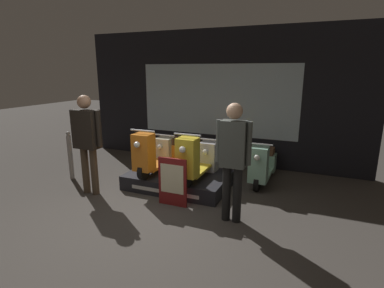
{
  "coord_description": "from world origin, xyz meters",
  "views": [
    {
      "loc": [
        2.28,
        -3.46,
        2.25
      ],
      "look_at": [
        -0.06,
        2.07,
        0.77
      ],
      "focal_mm": 28.0,
      "sensor_mm": 36.0,
      "label": 1
    }
  ],
  "objects_px": {
    "scooter_backrow_0": "(175,154)",
    "street_bollard": "(70,155)",
    "price_sign_board": "(172,182)",
    "scooter_backrow_1": "(217,159)",
    "person_right_browsing": "(233,155)",
    "scooter_display_left": "(158,153)",
    "scooter_display_right": "(199,158)",
    "person_left_browsing": "(87,136)",
    "scooter_backrow_2": "(263,165)"
  },
  "relations": [
    {
      "from": "scooter_display_right",
      "to": "price_sign_board",
      "type": "bearing_deg",
      "value": -102.11
    },
    {
      "from": "street_bollard",
      "to": "scooter_display_left",
      "type": "bearing_deg",
      "value": 13.12
    },
    {
      "from": "scooter_display_left",
      "to": "price_sign_board",
      "type": "distance_m",
      "value": 1.07
    },
    {
      "from": "person_right_browsing",
      "to": "scooter_backrow_0",
      "type": "bearing_deg",
      "value": 134.99
    },
    {
      "from": "scooter_display_right",
      "to": "person_left_browsing",
      "type": "xyz_separation_m",
      "value": [
        -1.81,
        -0.9,
        0.46
      ]
    },
    {
      "from": "person_right_browsing",
      "to": "street_bollard",
      "type": "xyz_separation_m",
      "value": [
        -3.63,
        0.46,
        -0.54
      ]
    },
    {
      "from": "person_left_browsing",
      "to": "price_sign_board",
      "type": "height_order",
      "value": "person_left_browsing"
    },
    {
      "from": "scooter_display_left",
      "to": "person_right_browsing",
      "type": "relative_size",
      "value": 0.86
    },
    {
      "from": "scooter_backrow_0",
      "to": "price_sign_board",
      "type": "relative_size",
      "value": 1.86
    },
    {
      "from": "scooter_display_left",
      "to": "price_sign_board",
      "type": "xyz_separation_m",
      "value": [
        0.71,
        -0.77,
        -0.22
      ]
    },
    {
      "from": "scooter_backrow_1",
      "to": "scooter_display_right",
      "type": "bearing_deg",
      "value": -92.68
    },
    {
      "from": "scooter_backrow_0",
      "to": "scooter_backrow_1",
      "type": "height_order",
      "value": "same"
    },
    {
      "from": "scooter_display_left",
      "to": "scooter_backrow_1",
      "type": "xyz_separation_m",
      "value": [
        0.92,
        0.95,
        -0.28
      ]
    },
    {
      "from": "person_right_browsing",
      "to": "street_bollard",
      "type": "relative_size",
      "value": 1.77
    },
    {
      "from": "scooter_backrow_1",
      "to": "street_bollard",
      "type": "relative_size",
      "value": 1.53
    },
    {
      "from": "scooter_backrow_1",
      "to": "person_left_browsing",
      "type": "xyz_separation_m",
      "value": [
        -1.85,
        -1.85,
        0.74
      ]
    },
    {
      "from": "scooter_backrow_1",
      "to": "person_left_browsing",
      "type": "relative_size",
      "value": 0.85
    },
    {
      "from": "scooter_display_left",
      "to": "scooter_backrow_2",
      "type": "distance_m",
      "value": 2.16
    },
    {
      "from": "scooter_backrow_1",
      "to": "street_bollard",
      "type": "height_order",
      "value": "street_bollard"
    },
    {
      "from": "scooter_display_right",
      "to": "scooter_backrow_0",
      "type": "relative_size",
      "value": 1.0
    },
    {
      "from": "scooter_display_left",
      "to": "scooter_display_right",
      "type": "bearing_deg",
      "value": 0.0
    },
    {
      "from": "scooter_backrow_0",
      "to": "person_left_browsing",
      "type": "relative_size",
      "value": 0.85
    },
    {
      "from": "scooter_display_right",
      "to": "price_sign_board",
      "type": "xyz_separation_m",
      "value": [
        -0.17,
        -0.77,
        -0.22
      ]
    },
    {
      "from": "scooter_display_left",
      "to": "person_right_browsing",
      "type": "height_order",
      "value": "person_right_browsing"
    },
    {
      "from": "person_left_browsing",
      "to": "street_bollard",
      "type": "xyz_separation_m",
      "value": [
        -0.92,
        0.46,
        -0.59
      ]
    },
    {
      "from": "person_left_browsing",
      "to": "price_sign_board",
      "type": "bearing_deg",
      "value": 4.44
    },
    {
      "from": "scooter_display_right",
      "to": "scooter_backrow_0",
      "type": "distance_m",
      "value": 1.38
    },
    {
      "from": "scooter_backrow_0",
      "to": "price_sign_board",
      "type": "bearing_deg",
      "value": -65.46
    },
    {
      "from": "scooter_display_left",
      "to": "scooter_backrow_2",
      "type": "height_order",
      "value": "scooter_display_left"
    },
    {
      "from": "person_left_browsing",
      "to": "scooter_backrow_2",
      "type": "bearing_deg",
      "value": 33.0
    },
    {
      "from": "scooter_display_left",
      "to": "person_left_browsing",
      "type": "relative_size",
      "value": 0.85
    },
    {
      "from": "person_right_browsing",
      "to": "street_bollard",
      "type": "distance_m",
      "value": 3.7
    },
    {
      "from": "scooter_backrow_1",
      "to": "scooter_backrow_0",
      "type": "bearing_deg",
      "value": 180.0
    },
    {
      "from": "scooter_display_left",
      "to": "scooter_display_right",
      "type": "relative_size",
      "value": 1.0
    },
    {
      "from": "street_bollard",
      "to": "scooter_backrow_0",
      "type": "bearing_deg",
      "value": 37.9
    },
    {
      "from": "scooter_backrow_1",
      "to": "scooter_backrow_2",
      "type": "height_order",
      "value": "same"
    },
    {
      "from": "scooter_backrow_2",
      "to": "street_bollard",
      "type": "height_order",
      "value": "street_bollard"
    },
    {
      "from": "person_left_browsing",
      "to": "street_bollard",
      "type": "relative_size",
      "value": 1.79
    },
    {
      "from": "scooter_backrow_2",
      "to": "person_right_browsing",
      "type": "distance_m",
      "value": 1.98
    },
    {
      "from": "scooter_display_right",
      "to": "price_sign_board",
      "type": "relative_size",
      "value": 1.86
    },
    {
      "from": "scooter_display_right",
      "to": "street_bollard",
      "type": "height_order",
      "value": "scooter_display_right"
    },
    {
      "from": "scooter_display_right",
      "to": "scooter_display_left",
      "type": "bearing_deg",
      "value": 180.0
    },
    {
      "from": "scooter_display_right",
      "to": "scooter_backrow_1",
      "type": "height_order",
      "value": "scooter_display_right"
    },
    {
      "from": "scooter_backrow_2",
      "to": "person_right_browsing",
      "type": "height_order",
      "value": "person_right_browsing"
    },
    {
      "from": "scooter_backrow_0",
      "to": "scooter_display_right",
      "type": "bearing_deg",
      "value": -45.02
    },
    {
      "from": "scooter_backrow_2",
      "to": "person_left_browsing",
      "type": "xyz_separation_m",
      "value": [
        -2.85,
        -1.85,
        0.74
      ]
    },
    {
      "from": "scooter_backrow_1",
      "to": "person_right_browsing",
      "type": "bearing_deg",
      "value": -65.24
    },
    {
      "from": "scooter_backrow_0",
      "to": "street_bollard",
      "type": "bearing_deg",
      "value": -142.1
    },
    {
      "from": "scooter_backrow_0",
      "to": "person_left_browsing",
      "type": "bearing_deg",
      "value": -114.84
    },
    {
      "from": "scooter_backrow_2",
      "to": "person_right_browsing",
      "type": "relative_size",
      "value": 0.86
    }
  ]
}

